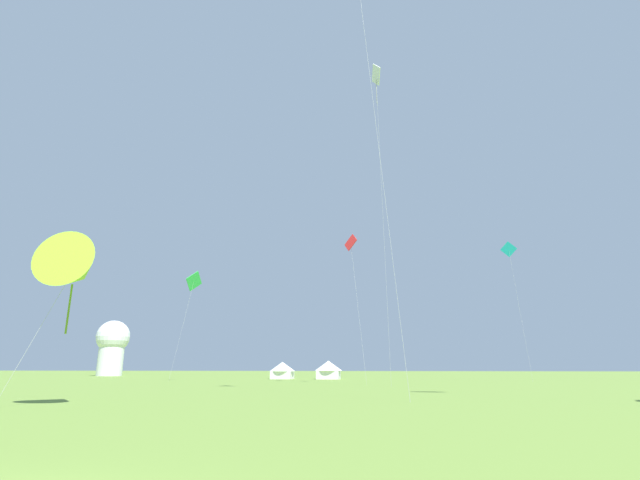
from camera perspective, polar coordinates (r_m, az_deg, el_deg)
kite_red_diamond at (r=54.07m, az=3.76°, el=-0.46°), size 2.38×3.07×16.68m
kite_lime_delta at (r=26.53m, az=-27.63°, el=-3.14°), size 3.85×3.57×8.21m
kite_white_diamond at (r=56.08m, az=6.83°, el=18.84°), size 1.07×2.59×34.89m
kite_green_diamond at (r=64.92m, az=-15.04°, el=-4.89°), size 2.33×2.82×14.12m
kite_cyan_diamond at (r=67.49m, az=21.93°, el=-1.24°), size 2.04×1.27×17.97m
festival_tent_right at (r=72.84m, az=-4.59°, el=-15.38°), size 3.79×3.79×2.46m
festival_tent_left at (r=71.61m, az=1.03°, el=-15.36°), size 4.03×4.03×2.62m
observatory_dome at (r=104.88m, az=-23.88°, el=-11.54°), size 6.40×6.40×10.80m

